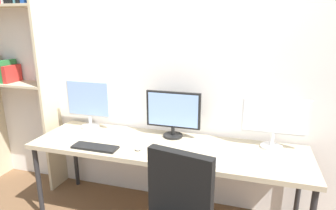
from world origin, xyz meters
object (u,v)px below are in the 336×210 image
object	(u,v)px
keyboard_left	(95,147)
computer_mouse	(139,148)
monitor_right	(274,120)
monitor_left	(89,101)
monitor_center	(173,113)
desk	(166,151)
bookshelf	(9,50)
keyboard_right	(230,165)

from	to	relation	value
keyboard_left	computer_mouse	world-z (taller)	computer_mouse
monitor_right	computer_mouse	distance (m)	1.15
monitor_left	monitor_center	bearing A→B (deg)	0.00
desk	computer_mouse	bearing A→B (deg)	-142.72
monitor_center	keyboard_left	distance (m)	0.75
monitor_left	monitor_center	xyz separation A→B (m)	(0.87, 0.00, -0.04)
bookshelf	monitor_center	xyz separation A→B (m)	(1.77, -0.02, -0.52)
keyboard_left	keyboard_right	world-z (taller)	same
monitor_left	keyboard_left	xyz separation A→B (m)	(0.31, -0.44, -0.26)
desk	keyboard_right	size ratio (longest dim) A/B	6.21
monitor_left	keyboard_right	distance (m)	1.52
desk	monitor_right	xyz separation A→B (m)	(0.87, 0.21, 0.30)
keyboard_right	monitor_left	bearing A→B (deg)	162.80
bookshelf	keyboard_left	world-z (taller)	bookshelf
monitor_center	computer_mouse	bearing A→B (deg)	-118.33
monitor_center	keyboard_right	world-z (taller)	monitor_center
monitor_right	keyboard_right	size ratio (longest dim) A/B	1.42
keyboard_left	bookshelf	bearing A→B (deg)	159.22
monitor_center	monitor_right	bearing A→B (deg)	-0.00
monitor_left	monitor_right	size ratio (longest dim) A/B	0.90
monitor_center	keyboard_left	xyz separation A→B (m)	(-0.56, -0.44, -0.22)
monitor_center	monitor_right	world-z (taller)	monitor_right
computer_mouse	desk	bearing A→B (deg)	37.28
monitor_center	keyboard_right	xyz separation A→B (m)	(0.56, -0.44, -0.22)
monitor_right	keyboard_right	xyz separation A→B (m)	(-0.31, -0.44, -0.24)
bookshelf	monitor_right	xyz separation A→B (m)	(2.64, -0.02, -0.50)
bookshelf	computer_mouse	size ratio (longest dim) A/B	23.25
desk	monitor_left	world-z (taller)	monitor_left
desk	monitor_center	size ratio (longest dim) A/B	4.71
desk	computer_mouse	size ratio (longest dim) A/B	24.76
monitor_right	keyboard_left	distance (m)	1.51
bookshelf	monitor_center	world-z (taller)	bookshelf
desk	keyboard_left	world-z (taller)	keyboard_left
monitor_left	monitor_center	world-z (taller)	monitor_left
monitor_left	monitor_right	world-z (taller)	monitor_left
desk	monitor_left	distance (m)	0.95
bookshelf	monitor_left	size ratio (longest dim) A/B	4.58
desk	monitor_left	size ratio (longest dim) A/B	4.88
monitor_left	computer_mouse	bearing A→B (deg)	-28.09
desk	monitor_right	size ratio (longest dim) A/B	4.38
desk	monitor_right	bearing A→B (deg)	13.73
computer_mouse	keyboard_left	bearing A→B (deg)	-167.33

